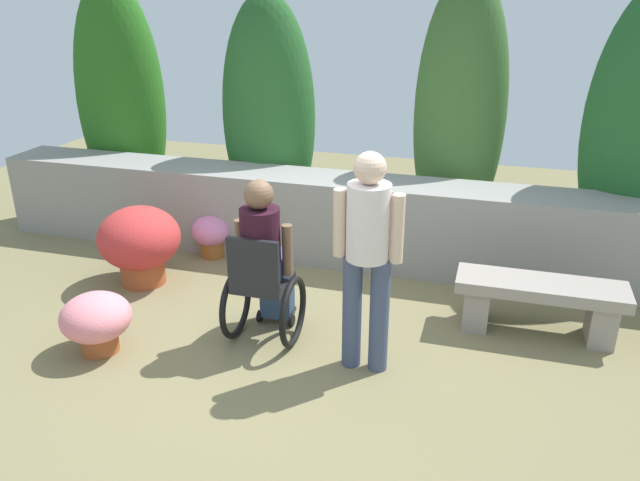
{
  "coord_description": "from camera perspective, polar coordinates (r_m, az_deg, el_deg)",
  "views": [
    {
      "loc": [
        1.43,
        -4.01,
        2.67
      ],
      "look_at": [
        0.21,
        0.2,
        0.85
      ],
      "focal_mm": 35.59,
      "sensor_mm": 36.0,
      "label": 1
    }
  ],
  "objects": [
    {
      "name": "person_standing_companion",
      "position": [
        4.37,
        4.3,
        -0.81
      ],
      "size": [
        0.49,
        0.3,
        1.63
      ],
      "rotation": [
        0.0,
        0.0,
        -0.26
      ],
      "color": "#404A68",
      "rests_on": "ground"
    },
    {
      "name": "flower_pot_red_accent",
      "position": [
        5.13,
        -19.46,
        -6.79
      ],
      "size": [
        0.54,
        0.54,
        0.47
      ],
      "color": "#9F4F27",
      "rests_on": "ground"
    },
    {
      "name": "ground_plane",
      "position": [
        5.02,
        -2.92,
        -9.57
      ],
      "size": [
        11.7,
        11.7,
        0.0
      ],
      "primitive_type": "plane",
      "color": "olive"
    },
    {
      "name": "hedge_backdrop",
      "position": [
        6.67,
        5.57,
        11.11
      ],
      "size": [
        6.77,
        0.99,
        2.78
      ],
      "color": "#27651C",
      "rests_on": "ground"
    },
    {
      "name": "flower_pot_purple_near",
      "position": [
        6.09,
        -15.91,
        -0.15
      ],
      "size": [
        0.76,
        0.76,
        0.74
      ],
      "color": "#A64C28",
      "rests_on": "ground"
    },
    {
      "name": "stone_retaining_wall",
      "position": [
        6.36,
        2.16,
        1.9
      ],
      "size": [
        7.46,
        0.6,
        0.86
      ],
      "primitive_type": "cube",
      "color": "gray",
      "rests_on": "ground"
    },
    {
      "name": "flower_pot_terracotta_by_wall",
      "position": [
        6.58,
        -9.73,
        0.61
      ],
      "size": [
        0.41,
        0.41,
        0.44
      ],
      "color": "#985723",
      "rests_on": "ground"
    },
    {
      "name": "person_in_wheelchair",
      "position": [
        4.88,
        -5.04,
        -2.33
      ],
      "size": [
        0.53,
        0.66,
        1.33
      ],
      "rotation": [
        0.0,
        0.0,
        -0.13
      ],
      "color": "black",
      "rests_on": "ground"
    },
    {
      "name": "stone_bench",
      "position": [
        5.37,
        19.12,
        -5.04
      ],
      "size": [
        1.32,
        0.41,
        0.45
      ],
      "rotation": [
        0.0,
        0.0,
        0.1
      ],
      "color": "gray",
      "rests_on": "ground"
    }
  ]
}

